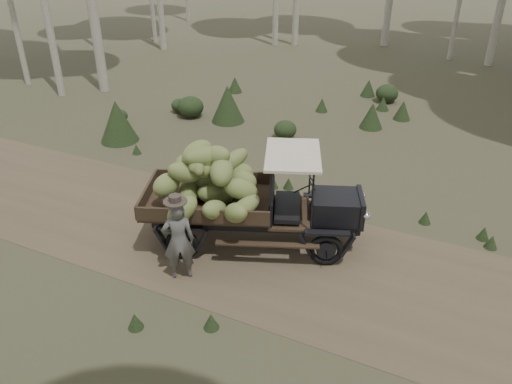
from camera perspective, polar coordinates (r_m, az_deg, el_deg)
ground at (r=10.97m, az=-6.40°, el=-4.90°), size 120.00×120.00×0.00m
dirt_track at (r=10.97m, az=-6.40°, el=-4.88°), size 70.00×4.00×0.01m
banana_truck at (r=10.01m, az=-2.98°, el=0.58°), size 4.69×3.15×2.30m
farmer at (r=9.37m, az=-8.84°, el=-5.41°), size 0.71×0.67×1.78m
undergrowth at (r=10.13m, az=-6.82°, el=-4.92°), size 22.21×24.11×1.30m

